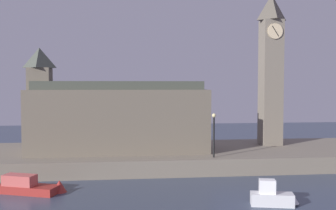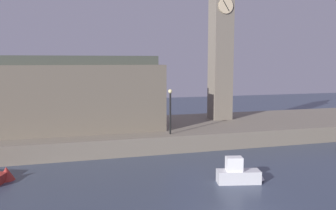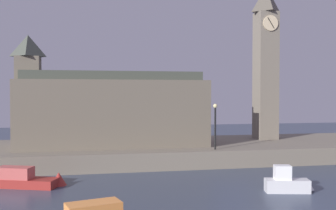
# 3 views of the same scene
# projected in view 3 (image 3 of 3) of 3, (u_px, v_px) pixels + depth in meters

# --- Properties ---
(far_embankment) EXTENTS (70.00, 12.00, 1.50)m
(far_embankment) POSITION_uv_depth(u_px,v_px,m) (193.00, 150.00, 39.13)
(far_embankment) COLOR slate
(far_embankment) RESTS_ON ground
(clock_tower) EXTENTS (2.29, 2.34, 15.96)m
(clock_tower) POSITION_uv_depth(u_px,v_px,m) (266.00, 60.00, 42.25)
(clock_tower) COLOR slate
(clock_tower) RESTS_ON far_embankment
(parliament_hall) EXTENTS (16.91, 5.84, 9.89)m
(parliament_hall) POSITION_uv_depth(u_px,v_px,m) (108.00, 109.00, 36.79)
(parliament_hall) COLOR #6B6051
(parliament_hall) RESTS_ON far_embankment
(streetlamp) EXTENTS (0.36, 0.36, 3.89)m
(streetlamp) POSITION_uv_depth(u_px,v_px,m) (215.00, 121.00, 34.32)
(streetlamp) COLOR black
(streetlamp) RESTS_ON far_embankment
(boat_ferry_white) EXTENTS (3.37, 1.61, 1.73)m
(boat_ferry_white) POSITION_uv_depth(u_px,v_px,m) (289.00, 183.00, 25.68)
(boat_ferry_white) COLOR silver
(boat_ferry_white) RESTS_ON ground
(boat_dinghy_red) EXTENTS (5.57, 3.00, 1.62)m
(boat_dinghy_red) POSITION_uv_depth(u_px,v_px,m) (31.00, 180.00, 27.21)
(boat_dinghy_red) COLOR maroon
(boat_dinghy_red) RESTS_ON ground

